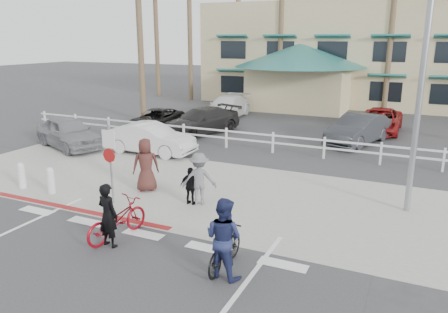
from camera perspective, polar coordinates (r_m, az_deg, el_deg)
The scene contains 33 objects.
ground at distance 11.99m, azimuth -12.15°, elevation -11.04°, with size 140.00×140.00×0.00m, color #333335.
bike_path at distance 10.66m, azimuth -18.78°, elevation -15.05°, with size 12.00×16.00×0.01m, color #333335.
sidewalk_plaza at distance 15.50m, azimuth -2.18°, elevation -4.50°, with size 22.00×7.00×0.01m, color gray.
cross_street at distance 18.98m, azimuth 3.29°, elevation -0.80°, with size 40.00×5.00×0.01m, color #333335.
parking_lot at distance 27.81m, azimuth 10.54°, elevation 4.12°, with size 50.00×16.00×0.01m, color #333335.
curb_red at distance 14.64m, azimuth -18.84°, elevation -6.55°, with size 7.00×0.25×0.02m, color maroon.
rail_fence at distance 20.51m, azimuth 6.67°, elevation 1.77°, with size 29.40×0.16×1.00m, color silver, non-canonical shape.
building at distance 39.76m, azimuth 18.75°, elevation 15.05°, with size 28.00×16.00×11.30m, color beige, non-canonical shape.
sign_post at distance 14.45m, azimuth -14.60°, elevation -0.47°, with size 0.50×0.10×2.90m, color gray, non-canonical shape.
bollard_0 at distance 16.24m, azimuth -21.69°, elevation -2.94°, with size 0.26×0.26×0.95m, color silver, non-canonical shape.
bollard_1 at distance 17.26m, azimuth -24.92°, elevation -2.25°, with size 0.26×0.26×0.95m, color silver, non-canonical shape.
streetlight_0 at distance 14.01m, azimuth 24.62°, elevation 10.87°, with size 0.60×2.00×9.00m, color gray, non-canonical shape.
palm_0 at distance 41.32m, azimuth -8.93°, elevation 18.19°, with size 4.00×4.00×15.00m, color #1F5324, non-canonical shape.
palm_1 at distance 38.35m, azimuth -4.51°, elevation 17.07°, with size 4.00×4.00×13.00m, color #1F5324, non-canonical shape.
palm_2 at distance 37.57m, azimuth 1.89°, elevation 19.44°, with size 4.00×4.00×16.00m, color #1F5324, non-canonical shape.
palm_3 at distance 35.19m, azimuth 7.52°, elevation 17.98°, with size 4.00×4.00×14.00m, color #1F5324, non-canonical shape.
palm_4 at distance 35.20m, azimuth 14.62°, elevation 18.45°, with size 4.00×4.00×15.00m, color #1F5324, non-canonical shape.
palm_5 at distance 33.62m, azimuth 21.16°, elevation 16.41°, with size 4.00×4.00×13.00m, color #1F5324, non-canonical shape.
palm_10 at distance 28.80m, azimuth -10.98°, elevation 16.48°, with size 4.00×4.00×12.00m, color #1F5324, non-canonical shape.
bike_red at distance 12.17m, azimuth -13.82°, elevation -8.00°, with size 0.70×2.01×1.06m, color maroon.
rider_red at distance 11.64m, azimuth -14.92°, elevation -7.43°, with size 0.62×0.41×1.71m, color black.
bike_black at distance 10.36m, azimuth 0.14°, elevation -11.82°, with size 0.49×1.74×1.05m, color black.
rider_black at distance 9.88m, azimuth -0.06°, elevation -10.57°, with size 0.91×0.71×1.87m, color #1C234C.
pedestrian_a at distance 14.05m, azimuth -3.26°, elevation -2.94°, with size 1.11×0.64×1.72m, color slate.
pedestrian_child at distance 14.12m, azimuth -4.36°, elevation -3.88°, with size 0.73×0.30×1.25m, color black.
pedestrian_b at distance 15.50m, azimuth -10.17°, elevation -1.10°, with size 0.92×0.60×1.89m, color #421F1C.
car_white_sedan at distance 20.60m, azimuth -9.61°, elevation 2.32°, with size 1.51×4.32×1.42m, color silver.
car_red_compact at distance 22.74m, azimuth -19.66°, elevation 2.97°, with size 1.79×4.45×1.52m, color gray.
lot_car_0 at distance 25.94m, azimuth -8.81°, elevation 4.78°, with size 2.03×4.41×1.23m, color black.
lot_car_1 at distance 24.63m, azimuth -3.03°, elevation 4.65°, with size 2.03×4.99×1.45m, color black.
lot_car_3 at distance 23.25m, azimuth 17.15°, elevation 3.43°, with size 1.60×4.58×1.51m, color #2B2D31.
lot_car_4 at distance 29.70m, azimuth 0.38°, elevation 6.50°, with size 2.05×5.04×1.46m, color silver.
lot_car_5 at distance 26.65m, azimuth 19.70°, elevation 4.46°, with size 2.21×4.79×1.33m, color maroon.
Camera 1 is at (6.65, -8.49, 5.24)m, focal length 35.00 mm.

